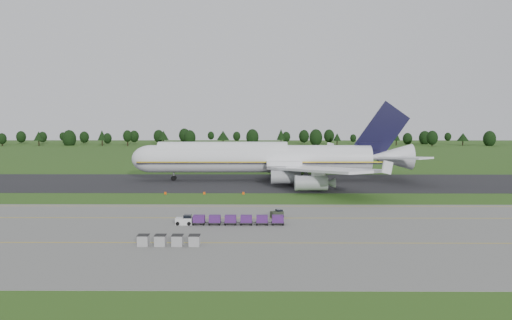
{
  "coord_description": "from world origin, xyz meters",
  "views": [
    {
      "loc": [
        6.17,
        -110.47,
        17.92
      ],
      "look_at": [
        5.38,
        2.0,
        8.53
      ],
      "focal_mm": 35.0,
      "sensor_mm": 36.0,
      "label": 1
    }
  ],
  "objects_px": {
    "utility_cart": "(277,215)",
    "edge_markers": "(204,193)",
    "aircraft": "(266,158)",
    "uld_row": "(169,240)",
    "baggage_train": "(228,220)"
  },
  "relations": [
    {
      "from": "aircraft",
      "to": "utility_cart",
      "type": "distance_m",
      "value": 54.89
    },
    {
      "from": "baggage_train",
      "to": "utility_cart",
      "type": "xyz_separation_m",
      "value": [
        8.36,
        5.92,
        -0.28
      ]
    },
    {
      "from": "baggage_train",
      "to": "uld_row",
      "type": "bearing_deg",
      "value": -118.22
    },
    {
      "from": "utility_cart",
      "to": "edge_markers",
      "type": "distance_m",
      "value": 32.23
    },
    {
      "from": "utility_cart",
      "to": "edge_markers",
      "type": "height_order",
      "value": "utility_cart"
    },
    {
      "from": "aircraft",
      "to": "baggage_train",
      "type": "xyz_separation_m",
      "value": [
        -7.02,
        -60.47,
        -5.63
      ]
    },
    {
      "from": "utility_cart",
      "to": "uld_row",
      "type": "xyz_separation_m",
      "value": [
        -15.87,
        -19.93,
        0.2
      ]
    },
    {
      "from": "aircraft",
      "to": "edge_markers",
      "type": "xyz_separation_m",
      "value": [
        -14.83,
        -26.67,
        -6.29
      ]
    },
    {
      "from": "aircraft",
      "to": "utility_cart",
      "type": "xyz_separation_m",
      "value": [
        1.34,
        -54.55,
        -5.92
      ]
    },
    {
      "from": "aircraft",
      "to": "baggage_train",
      "type": "distance_m",
      "value": 61.14
    },
    {
      "from": "edge_markers",
      "to": "aircraft",
      "type": "bearing_deg",
      "value": 60.92
    },
    {
      "from": "utility_cart",
      "to": "edge_markers",
      "type": "xyz_separation_m",
      "value": [
        -16.17,
        27.88,
        -0.37
      ]
    },
    {
      "from": "uld_row",
      "to": "utility_cart",
      "type": "bearing_deg",
      "value": 51.46
    },
    {
      "from": "aircraft",
      "to": "uld_row",
      "type": "height_order",
      "value": "aircraft"
    },
    {
      "from": "edge_markers",
      "to": "utility_cart",
      "type": "bearing_deg",
      "value": -59.9
    }
  ]
}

